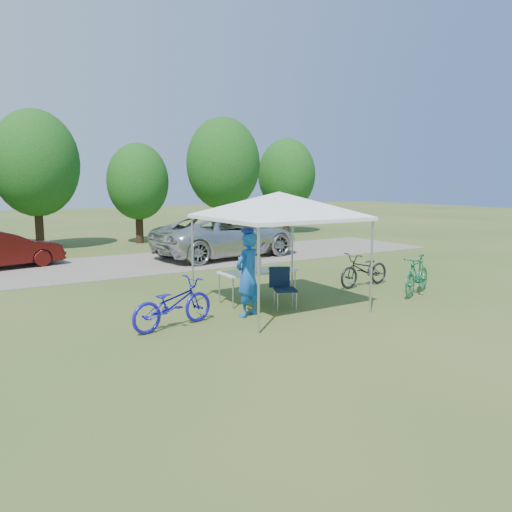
# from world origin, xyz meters

# --- Properties ---
(ground) EXTENTS (100.00, 100.00, 0.00)m
(ground) POSITION_xyz_m (0.00, 0.00, 0.00)
(ground) COLOR #2D5119
(ground) RESTS_ON ground
(gravel_strip) EXTENTS (24.00, 5.00, 0.02)m
(gravel_strip) POSITION_xyz_m (0.00, 8.00, 0.01)
(gravel_strip) COLOR gray
(gravel_strip) RESTS_ON ground
(canopy) EXTENTS (4.53, 4.53, 3.00)m
(canopy) POSITION_xyz_m (0.00, 0.00, 2.65)
(canopy) COLOR #A5A5AA
(canopy) RESTS_ON ground
(treeline) EXTENTS (24.89, 4.28, 6.30)m
(treeline) POSITION_xyz_m (-0.29, 14.05, 3.53)
(treeline) COLOR #382314
(treeline) RESTS_ON ground
(folding_table) EXTENTS (1.90, 0.79, 0.78)m
(folding_table) POSITION_xyz_m (-0.07, 0.80, 0.74)
(folding_table) COLOR white
(folding_table) RESTS_ON ground
(folding_chair) EXTENTS (0.65, 0.69, 0.97)m
(folding_chair) POSITION_xyz_m (0.07, -0.07, 0.57)
(folding_chair) COLOR black
(folding_chair) RESTS_ON ground
(cooler) EXTENTS (0.49, 0.33, 0.35)m
(cooler) POSITION_xyz_m (-0.29, 0.80, 0.96)
(cooler) COLOR white
(cooler) RESTS_ON folding_table
(ice_cream_cup) EXTENTS (0.07, 0.07, 0.05)m
(ice_cream_cup) POSITION_xyz_m (0.25, 0.75, 0.81)
(ice_cream_cup) COLOR gold
(ice_cream_cup) RESTS_ON folding_table
(cyclist) EXTENTS (0.80, 0.67, 1.87)m
(cyclist) POSITION_xyz_m (-0.99, -0.25, 0.94)
(cyclist) COLOR blue
(cyclist) RESTS_ON ground
(bike_blue) EXTENTS (2.00, 1.06, 1.00)m
(bike_blue) POSITION_xyz_m (-2.75, -0.21, 0.50)
(bike_blue) COLOR #1C16C2
(bike_blue) RESTS_ON ground
(bike_green) EXTENTS (1.80, 1.12, 1.05)m
(bike_green) POSITION_xyz_m (3.89, -0.79, 0.52)
(bike_green) COLOR #16663E
(bike_green) RESTS_ON ground
(bike_dark) EXTENTS (1.90, 0.78, 0.98)m
(bike_dark) POSITION_xyz_m (3.48, 0.72, 0.49)
(bike_dark) COLOR black
(bike_dark) RESTS_ON ground
(minivan) EXTENTS (6.19, 3.34, 1.65)m
(minivan) POSITION_xyz_m (2.90, 7.80, 0.85)
(minivan) COLOR silver
(minivan) RESTS_ON gravel_strip
(sedan) EXTENTS (4.08, 2.14, 1.28)m
(sedan) POSITION_xyz_m (-4.95, 9.46, 0.66)
(sedan) COLOR #470E0B
(sedan) RESTS_ON gravel_strip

